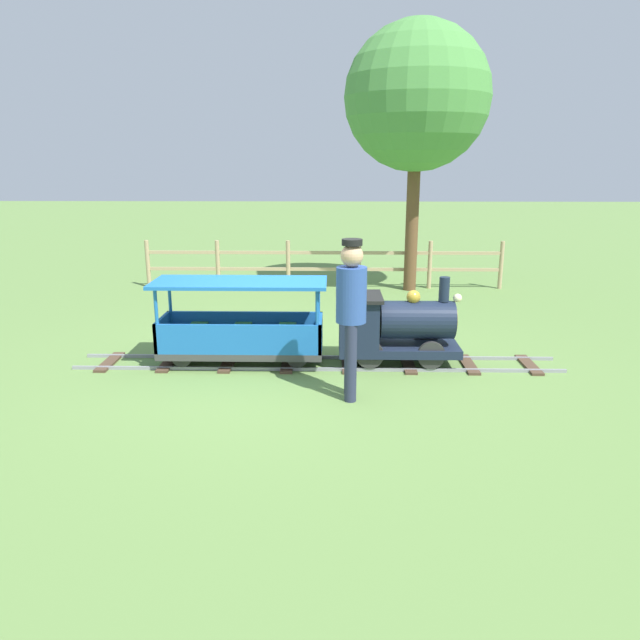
{
  "coord_description": "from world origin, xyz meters",
  "views": [
    {
      "loc": [
        6.65,
        0.49,
        2.33
      ],
      "look_at": [
        0.0,
        0.35,
        0.55
      ],
      "focal_mm": 33.22,
      "sensor_mm": 36.0,
      "label": 1
    }
  ],
  "objects_px": {
    "passenger_car": "(241,330)",
    "conductor_person": "(351,307)",
    "locomotive": "(393,326)",
    "oak_tree_near": "(417,98)"
  },
  "relations": [
    {
      "from": "locomotive",
      "to": "passenger_car",
      "type": "distance_m",
      "value": 1.77
    },
    {
      "from": "passenger_car",
      "to": "oak_tree_near",
      "type": "relative_size",
      "value": 0.43
    },
    {
      "from": "locomotive",
      "to": "passenger_car",
      "type": "bearing_deg",
      "value": -90.0
    },
    {
      "from": "passenger_car",
      "to": "conductor_person",
      "type": "distance_m",
      "value": 1.69
    },
    {
      "from": "passenger_car",
      "to": "conductor_person",
      "type": "height_order",
      "value": "conductor_person"
    },
    {
      "from": "locomotive",
      "to": "passenger_car",
      "type": "xyz_separation_m",
      "value": [
        0.0,
        -1.77,
        -0.06
      ]
    },
    {
      "from": "conductor_person",
      "to": "locomotive",
      "type": "bearing_deg",
      "value": 152.64
    },
    {
      "from": "locomotive",
      "to": "oak_tree_near",
      "type": "relative_size",
      "value": 0.31
    },
    {
      "from": "conductor_person",
      "to": "oak_tree_near",
      "type": "relative_size",
      "value": 0.35
    },
    {
      "from": "conductor_person",
      "to": "oak_tree_near",
      "type": "distance_m",
      "value": 5.97
    }
  ]
}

